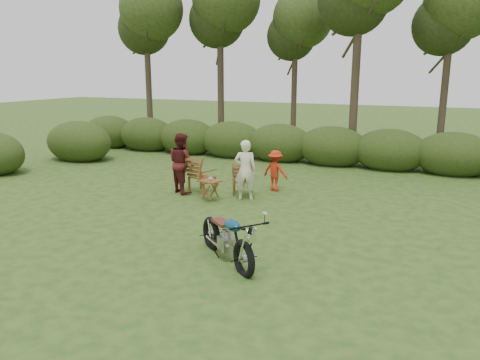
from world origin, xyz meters
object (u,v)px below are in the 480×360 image
at_px(lawn_chair_left, 202,191).
at_px(cup, 211,179).
at_px(lawn_chair_right, 243,194).
at_px(side_table, 210,190).
at_px(adult_b, 183,192).
at_px(adult_a, 245,200).
at_px(child, 275,191).
at_px(motorcycle, 227,260).

bearing_deg(lawn_chair_left, cup, 146.95).
distance_m(lawn_chair_right, lawn_chair_left, 1.17).
height_order(side_table, adult_b, adult_b).
xyz_separation_m(lawn_chair_right, adult_a, (0.30, -0.52, 0.00)).
distance_m(adult_b, child, 2.61).
bearing_deg(side_table, lawn_chair_left, 130.99).
bearing_deg(child, adult_a, 83.49).
distance_m(adult_a, adult_b, 1.91).
distance_m(lawn_chair_left, adult_b, 0.55).
height_order(adult_a, child, adult_a).
distance_m(side_table, adult_b, 1.23).
height_order(cup, adult_a, adult_a).
xyz_separation_m(lawn_chair_right, child, (0.70, 0.69, 0.00)).
height_order(lawn_chair_right, side_table, side_table).
relative_size(motorcycle, cup, 17.59).
bearing_deg(lawn_chair_right, lawn_chair_left, -9.34).
height_order(motorcycle, side_table, motorcycle).
distance_m(motorcycle, cup, 4.01).
height_order(motorcycle, adult_b, adult_b).
bearing_deg(motorcycle, cup, 161.00).
height_order(lawn_chair_left, adult_b, adult_b).
relative_size(lawn_chair_left, adult_b, 0.61).
distance_m(cup, adult_a, 1.08).
bearing_deg(child, side_table, 66.04).
height_order(cup, adult_b, adult_b).
bearing_deg(child, lawn_chair_left, 38.23).
bearing_deg(lawn_chair_left, child, -138.17).
bearing_deg(adult_b, cup, -171.25).
distance_m(motorcycle, adult_a, 4.04).
bearing_deg(lawn_chair_left, side_table, 146.27).
height_order(cup, child, cup).
relative_size(adult_a, adult_b, 0.95).
relative_size(motorcycle, side_table, 3.51).
bearing_deg(side_table, lawn_chair_right, 63.22).
xyz_separation_m(side_table, cup, (0.01, 0.01, 0.32)).
bearing_deg(cup, side_table, -136.63).
xyz_separation_m(cup, adult_b, (-1.12, 0.45, -0.59)).
xyz_separation_m(lawn_chair_left, child, (1.84, 0.92, 0.00)).
xyz_separation_m(cup, adult_a, (0.79, 0.45, -0.59)).
bearing_deg(cup, lawn_chair_left, 131.67).
bearing_deg(lawn_chair_left, lawn_chair_right, -153.15).
bearing_deg(side_table, adult_a, 29.71).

